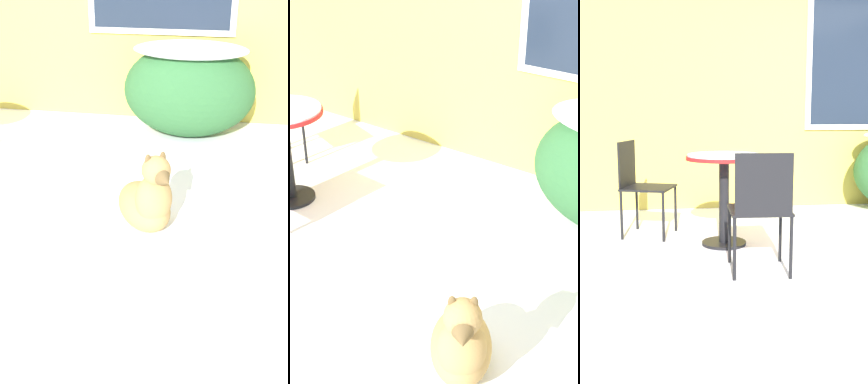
% 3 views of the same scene
% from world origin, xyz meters
% --- Properties ---
extents(ground_plane, '(16.00, 16.00, 0.00)m').
position_xyz_m(ground_plane, '(0.00, 0.00, 0.00)').
color(ground_plane, white).
extents(house_wall, '(8.00, 0.10, 2.79)m').
position_xyz_m(house_wall, '(0.03, 2.20, 1.41)').
color(house_wall, '#DBC14C').
rests_on(house_wall, ground_plane).
extents(dog, '(0.55, 0.65, 0.62)m').
position_xyz_m(dog, '(0.71, -0.12, 0.22)').
color(dog, tan).
rests_on(dog, ground_plane).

